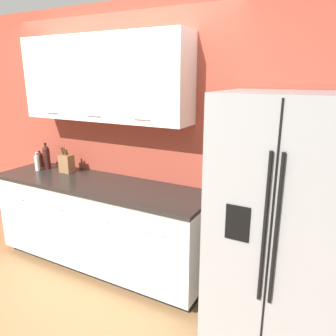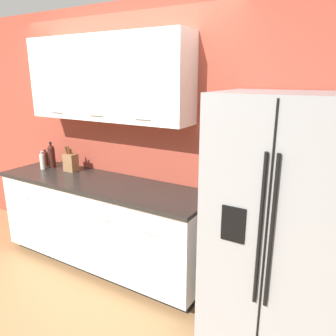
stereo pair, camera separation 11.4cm
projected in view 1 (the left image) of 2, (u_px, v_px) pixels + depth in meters
The scene contains 8 objects.
ground_plane at pixel (44, 313), 2.76m from camera, with size 14.00×14.00×0.00m, color #997047.
wall_back at pixel (116, 124), 3.31m from camera, with size 10.00×0.39×2.60m.
counter_unit at pixel (101, 224), 3.34m from camera, with size 2.30×0.64×0.92m.
refrigerator at pixel (280, 221), 2.37m from camera, with size 0.94×0.76×1.83m.
knife_block at pixel (66, 163), 3.52m from camera, with size 0.14×0.10×0.28m.
wine_bottle at pixel (46, 157), 3.64m from camera, with size 0.08×0.08×0.29m.
soap_dispenser at pixel (37, 163), 3.58m from camera, with size 0.05×0.05×0.21m.
oil_bottle at pixel (40, 159), 3.72m from camera, with size 0.06×0.06×0.19m.
Camera 1 is at (2.03, -1.54, 1.93)m, focal length 35.00 mm.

